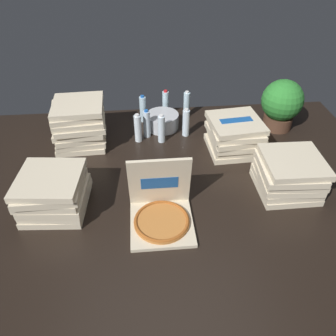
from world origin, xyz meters
The scene contains 15 objects.
ground_plane centered at (0.00, 0.00, -0.01)m, with size 3.20×2.40×0.02m, color black.
open_pizza_box centered at (-0.10, -0.24, 0.08)m, with size 0.38×0.39×0.40m.
pizza_stack_left_mid centered at (-0.69, 0.68, 0.18)m, with size 0.44×0.44×0.35m.
pizza_stack_left_far centered at (0.53, 0.47, 0.13)m, with size 0.42×0.43×0.27m.
pizza_stack_left_near centered at (0.77, -0.03, 0.13)m, with size 0.43×0.42×0.27m.
pizza_stack_right_far centered at (-0.77, -0.07, 0.13)m, with size 0.43×0.43×0.27m.
ice_bucket centered at (-0.01, 0.85, 0.07)m, with size 0.28×0.28×0.13m, color #B7BABF.
water_bottle_0 centered at (0.22, 1.03, 0.12)m, with size 0.06×0.06×0.25m.
water_bottle_1 centered at (-0.18, 0.99, 0.12)m, with size 0.06×0.06×0.25m.
water_bottle_2 centered at (-0.23, 0.66, 0.12)m, with size 0.06×0.06×0.25m.
water_bottle_3 centered at (-0.15, 0.73, 0.12)m, with size 0.06×0.06×0.25m.
water_bottle_4 centered at (0.03, 1.07, 0.12)m, with size 0.06×0.06×0.25m.
water_bottle_5 centered at (-0.04, 0.64, 0.12)m, with size 0.06×0.06×0.25m.
water_bottle_6 centered at (0.17, 0.71, 0.12)m, with size 0.06×0.06×0.25m.
potted_plant centered at (0.99, 0.77, 0.23)m, with size 0.35×0.35×0.43m.
Camera 1 is at (-0.19, -1.63, 1.54)m, focal length 35.04 mm.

